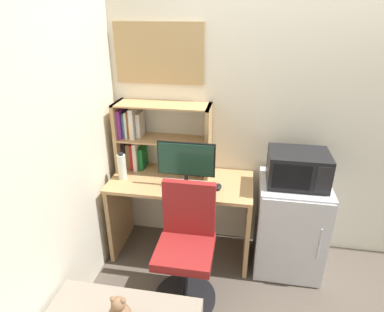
{
  "coord_description": "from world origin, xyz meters",
  "views": [
    {
      "loc": [
        -0.42,
        -2.71,
        2.11
      ],
      "look_at": [
        -0.84,
        -0.32,
        1.01
      ],
      "focal_mm": 30.39,
      "sensor_mm": 36.0,
      "label": 1
    }
  ],
  "objects_px": {
    "water_bottle": "(122,167)",
    "mini_fridge": "(289,226)",
    "hutch_bookshelf": "(149,136)",
    "desk_chair": "(186,252)",
    "computer_mouse": "(218,187)",
    "microwave": "(298,168)",
    "keyboard": "(185,184)",
    "monitor": "(186,163)",
    "wall_corkboard": "(159,54)"
  },
  "relations": [
    {
      "from": "hutch_bookshelf",
      "to": "water_bottle",
      "type": "bearing_deg",
      "value": -128.43
    },
    {
      "from": "keyboard",
      "to": "monitor",
      "type": "bearing_deg",
      "value": -56.58
    },
    {
      "from": "computer_mouse",
      "to": "mini_fridge",
      "type": "height_order",
      "value": "mini_fridge"
    },
    {
      "from": "keyboard",
      "to": "water_bottle",
      "type": "relative_size",
      "value": 1.57
    },
    {
      "from": "hutch_bookshelf",
      "to": "computer_mouse",
      "type": "height_order",
      "value": "hutch_bookshelf"
    },
    {
      "from": "water_bottle",
      "to": "desk_chair",
      "type": "relative_size",
      "value": 0.25
    },
    {
      "from": "mini_fridge",
      "to": "microwave",
      "type": "xyz_separation_m",
      "value": [
        0.0,
        0.0,
        0.55
      ]
    },
    {
      "from": "water_bottle",
      "to": "computer_mouse",
      "type": "bearing_deg",
      "value": -2.39
    },
    {
      "from": "monitor",
      "to": "computer_mouse",
      "type": "height_order",
      "value": "monitor"
    },
    {
      "from": "mini_fridge",
      "to": "desk_chair",
      "type": "relative_size",
      "value": 0.87
    },
    {
      "from": "hutch_bookshelf",
      "to": "water_bottle",
      "type": "height_order",
      "value": "hutch_bookshelf"
    },
    {
      "from": "hutch_bookshelf",
      "to": "desk_chair",
      "type": "bearing_deg",
      "value": -55.56
    },
    {
      "from": "hutch_bookshelf",
      "to": "microwave",
      "type": "xyz_separation_m",
      "value": [
        1.27,
        -0.19,
        -0.12
      ]
    },
    {
      "from": "desk_chair",
      "to": "wall_corkboard",
      "type": "xyz_separation_m",
      "value": [
        -0.37,
        0.79,
        1.35
      ]
    },
    {
      "from": "hutch_bookshelf",
      "to": "desk_chair",
      "type": "height_order",
      "value": "hutch_bookshelf"
    },
    {
      "from": "hutch_bookshelf",
      "to": "microwave",
      "type": "height_order",
      "value": "hutch_bookshelf"
    },
    {
      "from": "water_bottle",
      "to": "keyboard",
      "type": "bearing_deg",
      "value": -2.19
    },
    {
      "from": "computer_mouse",
      "to": "microwave",
      "type": "xyz_separation_m",
      "value": [
        0.62,
        0.08,
        0.19
      ]
    },
    {
      "from": "hutch_bookshelf",
      "to": "computer_mouse",
      "type": "bearing_deg",
      "value": -21.79
    },
    {
      "from": "computer_mouse",
      "to": "water_bottle",
      "type": "relative_size",
      "value": 0.39
    },
    {
      "from": "monitor",
      "to": "keyboard",
      "type": "height_order",
      "value": "monitor"
    },
    {
      "from": "monitor",
      "to": "computer_mouse",
      "type": "xyz_separation_m",
      "value": [
        0.27,
        0.01,
        -0.2
      ]
    },
    {
      "from": "desk_chair",
      "to": "wall_corkboard",
      "type": "bearing_deg",
      "value": 115.18
    },
    {
      "from": "computer_mouse",
      "to": "desk_chair",
      "type": "distance_m",
      "value": 0.58
    },
    {
      "from": "computer_mouse",
      "to": "water_bottle",
      "type": "distance_m",
      "value": 0.84
    },
    {
      "from": "hutch_bookshelf",
      "to": "desk_chair",
      "type": "distance_m",
      "value": 1.05
    },
    {
      "from": "hutch_bookshelf",
      "to": "monitor",
      "type": "xyz_separation_m",
      "value": [
        0.39,
        -0.27,
        -0.11
      ]
    },
    {
      "from": "water_bottle",
      "to": "desk_chair",
      "type": "xyz_separation_m",
      "value": [
        0.64,
        -0.45,
        -0.45
      ]
    },
    {
      "from": "computer_mouse",
      "to": "wall_corkboard",
      "type": "height_order",
      "value": "wall_corkboard"
    },
    {
      "from": "water_bottle",
      "to": "microwave",
      "type": "xyz_separation_m",
      "value": [
        1.45,
        0.04,
        0.09
      ]
    },
    {
      "from": "mini_fridge",
      "to": "keyboard",
      "type": "bearing_deg",
      "value": -176.21
    },
    {
      "from": "computer_mouse",
      "to": "desk_chair",
      "type": "xyz_separation_m",
      "value": [
        -0.19,
        -0.41,
        -0.35
      ]
    },
    {
      "from": "hutch_bookshelf",
      "to": "desk_chair",
      "type": "xyz_separation_m",
      "value": [
        0.46,
        -0.68,
        -0.66
      ]
    },
    {
      "from": "microwave",
      "to": "computer_mouse",
      "type": "bearing_deg",
      "value": -172.95
    },
    {
      "from": "monitor",
      "to": "wall_corkboard",
      "type": "xyz_separation_m",
      "value": [
        -0.3,
        0.38,
        0.79
      ]
    },
    {
      "from": "keyboard",
      "to": "desk_chair",
      "type": "height_order",
      "value": "desk_chair"
    },
    {
      "from": "microwave",
      "to": "desk_chair",
      "type": "bearing_deg",
      "value": -148.81
    },
    {
      "from": "desk_chair",
      "to": "wall_corkboard",
      "type": "height_order",
      "value": "wall_corkboard"
    },
    {
      "from": "computer_mouse",
      "to": "keyboard",
      "type": "bearing_deg",
      "value": 177.22
    },
    {
      "from": "mini_fridge",
      "to": "desk_chair",
      "type": "bearing_deg",
      "value": -148.96
    },
    {
      "from": "keyboard",
      "to": "desk_chair",
      "type": "bearing_deg",
      "value": -78.27
    },
    {
      "from": "water_bottle",
      "to": "mini_fridge",
      "type": "bearing_deg",
      "value": 1.51
    },
    {
      "from": "hutch_bookshelf",
      "to": "keyboard",
      "type": "distance_m",
      "value": 0.55
    },
    {
      "from": "mini_fridge",
      "to": "wall_corkboard",
      "type": "distance_m",
      "value": 1.82
    },
    {
      "from": "monitor",
      "to": "mini_fridge",
      "type": "xyz_separation_m",
      "value": [
        0.88,
        0.08,
        -0.57
      ]
    },
    {
      "from": "hutch_bookshelf",
      "to": "microwave",
      "type": "bearing_deg",
      "value": -8.34
    },
    {
      "from": "keyboard",
      "to": "water_bottle",
      "type": "height_order",
      "value": "water_bottle"
    },
    {
      "from": "monitor",
      "to": "desk_chair",
      "type": "xyz_separation_m",
      "value": [
        0.07,
        -0.4,
        -0.56
      ]
    },
    {
      "from": "computer_mouse",
      "to": "water_bottle",
      "type": "bearing_deg",
      "value": 177.61
    },
    {
      "from": "monitor",
      "to": "water_bottle",
      "type": "distance_m",
      "value": 0.58
    }
  ]
}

